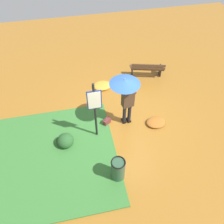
# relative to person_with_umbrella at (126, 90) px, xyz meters

# --- Properties ---
(ground_plane) EXTENTS (18.00, 18.00, 0.00)m
(ground_plane) POSITION_rel_person_with_umbrella_xyz_m (0.02, -0.00, -1.55)
(ground_plane) COLOR #9E6623
(grass_verge) EXTENTS (4.80, 4.00, 0.05)m
(grass_verge) POSITION_rel_person_with_umbrella_xyz_m (2.97, 0.96, -1.53)
(grass_verge) COLOR #387533
(grass_verge) RESTS_ON ground_plane
(person_with_umbrella) EXTENTS (0.96, 0.96, 2.04)m
(person_with_umbrella) POSITION_rel_person_with_umbrella_xyz_m (0.00, 0.00, 0.00)
(person_with_umbrella) COLOR black
(person_with_umbrella) RESTS_ON ground_plane
(info_sign_post) EXTENTS (0.44, 0.07, 2.30)m
(info_sign_post) POSITION_rel_person_with_umbrella_xyz_m (1.06, 0.36, -0.11)
(info_sign_post) COLOR black
(info_sign_post) RESTS_ON ground_plane
(handbag) EXTENTS (0.32, 0.30, 0.37)m
(handbag) POSITION_rel_person_with_umbrella_xyz_m (0.62, -0.08, -1.42)
(handbag) COLOR brown
(handbag) RESTS_ON ground_plane
(park_bench) EXTENTS (1.43, 0.73, 0.75)m
(park_bench) POSITION_rel_person_with_umbrella_xyz_m (-1.57, -2.34, -1.15)
(park_bench) COLOR black
(park_bench) RESTS_ON ground_plane
(trash_bin) EXTENTS (0.42, 0.42, 0.83)m
(trash_bin) POSITION_rel_person_with_umbrella_xyz_m (0.71, 2.01, -1.13)
(trash_bin) COLOR #2D5138
(trash_bin) RESTS_ON ground_plane
(shrub_cluster) EXTENTS (0.59, 0.53, 0.48)m
(shrub_cluster) POSITION_rel_person_with_umbrella_xyz_m (2.15, 0.53, -1.33)
(shrub_cluster) COLOR #285628
(shrub_cluster) RESTS_ON ground_plane
(leaf_pile_near_person) EXTENTS (0.68, 0.55, 0.15)m
(leaf_pile_near_person) POSITION_rel_person_with_umbrella_xyz_m (-1.09, 0.29, -1.48)
(leaf_pile_near_person) COLOR #A86023
(leaf_pile_near_person) RESTS_ON ground_plane
(leaf_pile_by_bench) EXTENTS (0.76, 0.61, 0.17)m
(leaf_pile_by_bench) POSITION_rel_person_with_umbrella_xyz_m (0.43, -2.08, -1.47)
(leaf_pile_by_bench) COLOR gold
(leaf_pile_by_bench) RESTS_ON ground_plane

